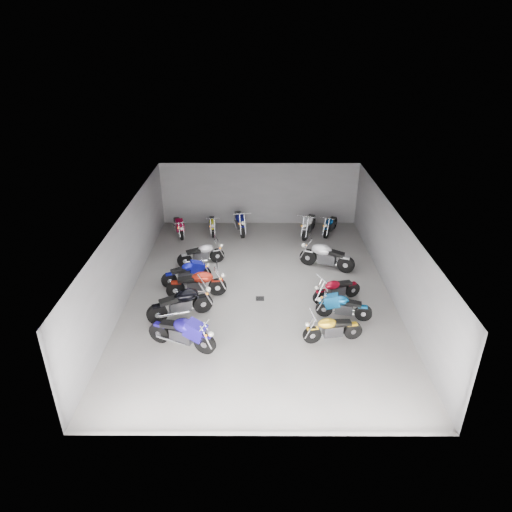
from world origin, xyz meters
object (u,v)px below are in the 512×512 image
at_px(motorcycle_left_f, 201,254).
at_px(motorcycle_left_e, 187,273).
at_px(motorcycle_back_c, 240,221).
at_px(motorcycle_back_f, 330,225).
at_px(motorcycle_right_b, 332,328).
at_px(motorcycle_right_f, 326,256).
at_px(motorcycle_left_c, 181,303).
at_px(motorcycle_left_d, 197,284).
at_px(drain_grate, 260,299).
at_px(motorcycle_left_b, 182,333).
at_px(motorcycle_right_d, 336,289).
at_px(motorcycle_back_e, 309,224).
at_px(motorcycle_back_a, 179,226).
at_px(motorcycle_right_c, 343,307).
at_px(motorcycle_back_b, 212,224).

bearing_deg(motorcycle_left_f, motorcycle_left_e, -32.74).
xyz_separation_m(motorcycle_back_c, motorcycle_back_f, (4.51, -0.20, -0.10)).
relative_size(motorcycle_left_f, motorcycle_back_c, 0.86).
relative_size(motorcycle_right_b, motorcycle_right_f, 0.89).
distance_m(motorcycle_left_c, motorcycle_right_f, 6.70).
height_order(motorcycle_left_d, motorcycle_right_b, motorcycle_left_d).
relative_size(drain_grate, motorcycle_left_f, 0.16).
height_order(motorcycle_left_e, motorcycle_right_b, motorcycle_left_e).
bearing_deg(motorcycle_left_b, motorcycle_left_e, -153.41).
xyz_separation_m(motorcycle_left_c, motorcycle_right_d, (5.63, 1.13, -0.10)).
bearing_deg(motorcycle_left_f, motorcycle_back_e, 103.76).
bearing_deg(motorcycle_right_d, motorcycle_left_c, 78.53).
height_order(motorcycle_back_a, motorcycle_back_c, motorcycle_back_c).
bearing_deg(motorcycle_left_b, motorcycle_back_a, -149.73).
distance_m(motorcycle_right_c, motorcycle_right_d, 1.17).
distance_m(motorcycle_left_c, motorcycle_right_d, 5.75).
distance_m(motorcycle_left_c, motorcycle_left_e, 2.37).
height_order(motorcycle_left_c, motorcycle_right_d, motorcycle_left_c).
bearing_deg(motorcycle_left_d, motorcycle_right_b, 52.60).
xyz_separation_m(motorcycle_left_b, motorcycle_right_c, (5.39, 1.68, -0.09)).
distance_m(motorcycle_left_b, motorcycle_right_c, 5.65).
bearing_deg(motorcycle_back_f, motorcycle_back_c, 22.43).
distance_m(motorcycle_left_b, motorcycle_left_c, 1.74).
distance_m(motorcycle_left_d, motorcycle_back_b, 6.07).
bearing_deg(motorcycle_right_f, motorcycle_back_f, 13.12).
bearing_deg(motorcycle_right_c, motorcycle_back_a, 54.98).
relative_size(motorcycle_left_f, motorcycle_back_a, 1.04).
distance_m(drain_grate, motorcycle_right_f, 3.78).
distance_m(motorcycle_left_b, motorcycle_right_f, 7.56).
height_order(drain_grate, motorcycle_back_b, motorcycle_back_b).
xyz_separation_m(drain_grate, motorcycle_left_c, (-2.78, -1.23, 0.57)).
bearing_deg(motorcycle_back_e, motorcycle_back_b, 16.18).
xyz_separation_m(motorcycle_left_d, motorcycle_left_f, (-0.13, 2.62, -0.05)).
bearing_deg(motorcycle_left_f, motorcycle_back_f, 99.83).
bearing_deg(motorcycle_right_b, motorcycle_left_b, 84.62).
height_order(motorcycle_left_c, motorcycle_back_f, motorcycle_left_c).
bearing_deg(motorcycle_back_b, motorcycle_back_c, 178.22).
bearing_deg(motorcycle_right_c, motorcycle_right_f, 12.86).
bearing_deg(motorcycle_left_d, motorcycle_right_d, 79.86).
relative_size(motorcycle_left_b, motorcycle_back_e, 1.02).
distance_m(drain_grate, motorcycle_left_e, 3.15).
bearing_deg(motorcycle_left_b, motorcycle_right_c, 127.92).
xyz_separation_m(motorcycle_left_b, motorcycle_back_f, (6.00, 9.11, -0.10)).
xyz_separation_m(motorcycle_left_f, motorcycle_back_b, (0.16, 3.45, -0.05)).
height_order(motorcycle_left_b, motorcycle_back_e, motorcycle_left_b).
distance_m(motorcycle_right_f, motorcycle_back_f, 3.78).
relative_size(drain_grate, motorcycle_back_a, 0.17).
height_order(motorcycle_left_d, motorcycle_right_f, motorcycle_right_f).
relative_size(motorcycle_left_b, motorcycle_left_f, 1.13).
height_order(motorcycle_right_b, motorcycle_back_f, motorcycle_right_b).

